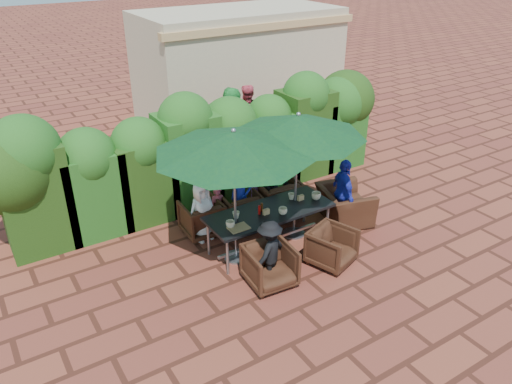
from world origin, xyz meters
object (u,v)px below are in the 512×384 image
chair_far_right (277,195)px  chair_end_right (345,200)px  dining_table (270,214)px  chair_near_right (332,245)px  chair_near_left (270,264)px  chair_far_left (202,216)px  chair_far_mid (240,207)px  umbrella_right (298,126)px  umbrella_left (234,143)px

chair_far_right → chair_end_right: 1.36m
dining_table → chair_near_right: (0.61, -1.05, -0.31)m
dining_table → chair_near_left: bearing=-123.2°
chair_far_right → chair_end_right: bearing=143.8°
chair_far_left → chair_end_right: bearing=160.6°
chair_far_right → chair_far_left: bearing=0.8°
chair_near_right → dining_table: bearing=101.2°
chair_far_right → chair_near_left: 2.32m
chair_far_left → chair_near_right: bearing=127.5°
dining_table → chair_end_right: (1.80, -0.02, -0.21)m
chair_near_right → chair_far_mid: bearing=89.2°
dining_table → chair_near_left: (-0.62, -0.94, -0.29)m
dining_table → umbrella_right: bearing=6.9°
chair_near_left → chair_near_right: 1.24m
umbrella_right → chair_far_left: size_ratio=3.27×
chair_end_right → chair_near_left: bearing=126.6°
chair_near_left → chair_end_right: 2.59m
chair_far_left → chair_far_right: 1.65m
umbrella_left → umbrella_right: bearing=3.9°
chair_far_left → chair_near_left: size_ratio=0.98×
chair_far_mid → chair_far_left: bearing=0.7°
dining_table → umbrella_right: umbrella_right is taller
dining_table → umbrella_left: size_ratio=0.88×
umbrella_right → chair_near_left: umbrella_right is taller
chair_near_left → dining_table: bearing=61.7°
chair_far_right → chair_end_right: size_ratio=0.82×
chair_far_mid → chair_end_right: bearing=158.9°
umbrella_left → chair_near_left: umbrella_left is taller
chair_far_mid → chair_far_right: (0.84, -0.06, 0.05)m
chair_far_left → chair_near_left: chair_near_left is taller
chair_far_left → chair_far_right: size_ratio=0.87×
chair_end_right → umbrella_right: bearing=101.1°
dining_table → chair_far_right: (0.79, 0.90, -0.24)m
chair_far_left → chair_far_right: chair_far_right is taller
umbrella_right → chair_far_left: (-1.47, 0.97, -1.84)m
chair_far_left → chair_near_left: bearing=99.2°
umbrella_right → chair_near_left: (-1.24, -1.02, -1.83)m
umbrella_left → chair_near_left: bearing=-83.7°
umbrella_left → chair_end_right: size_ratio=2.52×
umbrella_right → chair_near_left: size_ratio=3.20×
chair_far_mid → chair_near_right: 2.12m
dining_table → chair_far_right: chair_far_right is taller
dining_table → chair_near_right: dining_table is taller
dining_table → chair_far_right: bearing=48.7°
chair_far_left → chair_far_mid: 0.80m
chair_near_left → chair_near_right: (1.23, -0.10, -0.02)m
dining_table → chair_far_mid: size_ratio=3.08×
dining_table → umbrella_left: (-0.72, -0.02, 1.54)m
chair_end_right → dining_table: bearing=105.0°
umbrella_right → chair_far_right: 1.97m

